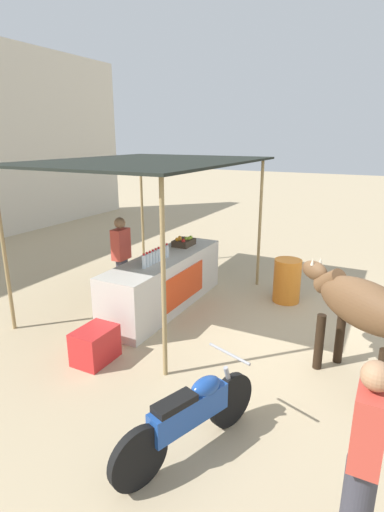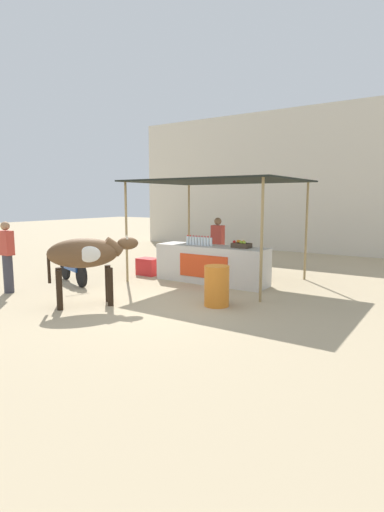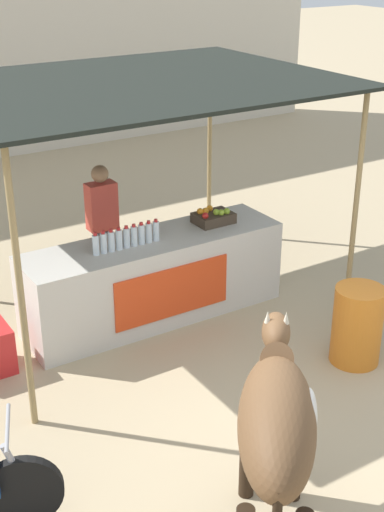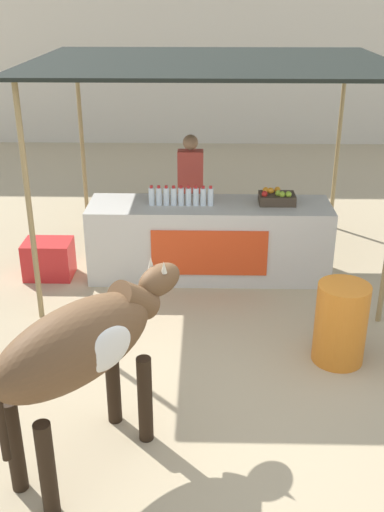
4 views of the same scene
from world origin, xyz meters
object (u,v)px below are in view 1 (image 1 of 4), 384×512
Objects in this scene: stall_counter at (165,282)px; fruit_crate at (184,242)px; water_barrel at (287,281)px; motorcycle_parked at (191,414)px; passerby_on_street at (363,465)px; cooler_box at (95,345)px; vendor_behind_counter at (122,261)px; cow at (361,307)px.

fruit_crate reaches higher than stall_counter.
motorcycle_parked reaches higher than water_barrel.
cooler_box is at bearing 70.04° from passerby_on_street.
motorcycle_parked is (-2.92, -2.05, -0.05)m from stall_counter.
cooler_box is 0.35× the size of motorcycle_parked.
vendor_behind_counter is 5.31m from passerby_on_street.
fruit_crate reaches higher than motorcycle_parked.
cooler_box is at bearing 65.82° from motorcycle_parked.
vendor_behind_counter is 1.00× the size of passerby_on_street.
cow is at bearing -32.68° from motorcycle_parked.
motorcycle_parked is at bearing -144.90° from stall_counter.
cow is 2.41m from passerby_on_street.
cooler_box is (-1.79, -0.85, -0.61)m from vendor_behind_counter.
stall_counter is 3.50m from cow.
water_barrel is 2.69m from cow.
stall_counter is 1.00m from fruit_crate.
water_barrel is (0.45, -1.96, -0.62)m from fruit_crate.
fruit_crate reaches higher than cooler_box.
cow is (-0.66, -4.09, 0.18)m from vendor_behind_counter.
stall_counter is at bearing 74.60° from cow.
motorcycle_parked is (-3.75, -2.10, -0.61)m from fruit_crate.
cow reaches higher than motorcycle_parked.
fruit_crate is 1.30m from vendor_behind_counter.
cooler_box is 3.77m from passerby_on_street.
water_barrel is at bearing 32.95° from cow.
cow is 0.97× the size of motorcycle_parked.
vendor_behind_counter reaches higher than motorcycle_parked.
cooler_box is 2.15m from motorcycle_parked.
vendor_behind_counter is 3.11m from water_barrel.
cow is (-2.20, -1.42, 0.62)m from water_barrel.
passerby_on_street is at bearing -125.13° from vendor_behind_counter.
vendor_behind_counter is 2.07m from cooler_box.
passerby_on_street is at bearing -104.27° from motorcycle_parked.
vendor_behind_counter is (-1.08, 0.70, -0.19)m from fruit_crate.
water_barrel is (1.53, -2.67, -0.44)m from vendor_behind_counter.
water_barrel is at bearing -60.10° from vendor_behind_counter.
fruit_crate is 4.34m from motorcycle_parked.
cow is 2.45m from motorcycle_parked.
passerby_on_street is (-4.59, -1.68, 0.44)m from water_barrel.
vendor_behind_counter is at bearing 25.43° from cooler_box.
vendor_behind_counter is at bearing 147.03° from fruit_crate.
vendor_behind_counter is at bearing 80.78° from cow.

